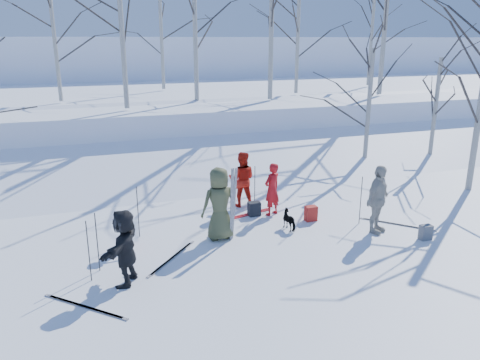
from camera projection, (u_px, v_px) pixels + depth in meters
name	position (u px, v px, depth m)	size (l,w,h in m)	color
ground	(260.00, 248.00, 11.32)	(120.00, 120.00, 0.00)	white
snow_ramp	(192.00, 169.00, 17.61)	(70.00, 9.50, 1.40)	white
snow_plateau	(150.00, 110.00, 26.41)	(70.00, 18.00, 2.20)	white
far_hill	(116.00, 70.00, 45.10)	(90.00, 30.00, 6.00)	white
skier_olive_center	(219.00, 204.00, 11.62)	(0.91, 0.59, 1.86)	#454B2D
skier_red_north	(272.00, 189.00, 13.29)	(0.56, 0.37, 1.53)	#B41015
skier_redor_behind	(242.00, 179.00, 13.97)	(0.81, 0.63, 1.68)	red
skier_red_seated	(126.00, 232.00, 11.10)	(0.61, 0.35, 0.94)	#B41015
skier_cream_east	(378.00, 200.00, 12.01)	(1.06, 0.44, 1.81)	beige
skier_grey_west	(125.00, 247.00, 9.49)	(1.49, 0.48, 1.61)	black
dog	(290.00, 220.00, 12.40)	(0.28, 0.62, 0.52)	black
upright_ski_left	(232.00, 205.00, 11.49)	(0.07, 0.02, 1.90)	silver
upright_ski_right	(234.00, 204.00, 11.54)	(0.07, 0.02, 1.90)	silver
ski_pair_a	(172.00, 258.00, 10.79)	(1.42, 1.55, 0.02)	silver
ski_pair_b	(242.00, 216.00, 13.38)	(1.88, 0.71, 0.02)	#A9181E
ski_pair_c	(397.00, 224.00, 12.75)	(1.44, 1.52, 0.02)	silver
ski_pair_d	(85.00, 307.00, 8.83)	(1.50, 1.47, 0.02)	silver
ski_pole_a	(255.00, 188.00, 13.68)	(0.02, 0.02, 1.34)	black
ski_pole_b	(89.00, 251.00, 9.61)	(0.02, 0.02, 1.34)	black
ski_pole_c	(361.00, 200.00, 12.65)	(0.02, 0.02, 1.34)	black
ski_pole_d	(138.00, 212.00, 11.80)	(0.02, 0.02, 1.34)	black
ski_pole_e	(97.00, 242.00, 10.04)	(0.02, 0.02, 1.34)	black
ski_pole_f	(379.00, 202.00, 12.49)	(0.02, 0.02, 1.34)	black
backpack_red	(311.00, 213.00, 13.00)	(0.32, 0.22, 0.42)	#A9211A
backpack_grey	(426.00, 232.00, 11.77)	(0.30, 0.20, 0.38)	#585A60
backpack_dark	(254.00, 209.00, 13.37)	(0.34, 0.24, 0.40)	black
birch_plateau_a	(371.00, 39.00, 27.44)	(4.36, 4.36, 5.37)	silver
birch_plateau_b	(55.00, 45.00, 20.26)	(3.96, 3.96, 4.80)	silver
birch_plateau_c	(387.00, 3.00, 22.38)	(6.62, 6.62, 8.60)	silver
birch_plateau_d	(298.00, 42.00, 23.37)	(4.10, 4.10, 5.01)	silver
birch_plateau_f	(195.00, 30.00, 20.44)	(4.86, 4.86, 6.09)	silver
birch_plateau_g	(122.00, 28.00, 17.90)	(4.91, 4.91, 6.15)	silver
birch_plateau_h	(162.00, 40.00, 25.30)	(4.26, 4.26, 5.22)	silver
birch_plateau_i	(271.00, 21.00, 20.64)	(5.41, 5.41, 6.87)	silver
birch_edge_c	(435.00, 112.00, 18.56)	(3.53, 3.53, 4.19)	silver
birch_edge_e	(369.00, 110.00, 17.75)	(3.78, 3.78, 4.55)	silver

